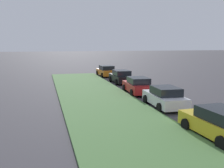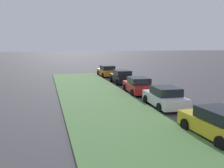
% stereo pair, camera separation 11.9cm
% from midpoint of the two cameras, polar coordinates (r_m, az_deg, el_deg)
% --- Properties ---
extents(grass_median, '(60.00, 6.00, 0.12)m').
position_cam_midpoint_polar(grass_median, '(10.26, 11.12, -16.90)').
color(grass_median, '#517F42').
rests_on(grass_median, ground).
extents(parked_car_yellow, '(4.38, 2.17, 1.47)m').
position_cam_midpoint_polar(parked_car_yellow, '(13.71, 21.99, -7.84)').
color(parked_car_yellow, gold).
rests_on(parked_car_yellow, ground).
extents(parked_car_white, '(4.36, 2.14, 1.47)m').
position_cam_midpoint_polar(parked_car_white, '(19.11, 11.33, -2.79)').
color(parked_car_white, silver).
rests_on(parked_car_white, ground).
extents(parked_car_red, '(4.39, 2.19, 1.47)m').
position_cam_midpoint_polar(parked_car_red, '(23.97, 5.75, -0.34)').
color(parked_car_red, red).
rests_on(parked_car_red, ground).
extents(parked_car_black, '(4.30, 2.02, 1.47)m').
position_cam_midpoint_polar(parked_car_black, '(30.11, 2.22, 1.54)').
color(parked_car_black, black).
rests_on(parked_car_black, ground).
extents(parked_car_orange, '(4.37, 2.15, 1.47)m').
position_cam_midpoint_polar(parked_car_orange, '(36.33, -0.96, 2.78)').
color(parked_car_orange, orange).
rests_on(parked_car_orange, ground).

